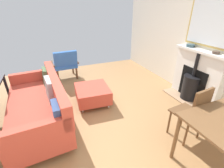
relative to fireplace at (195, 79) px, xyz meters
The scene contains 10 objects.
ground_plane 2.41m from the fireplace, ahead, with size 5.05×5.56×0.01m, color olive.
wall_left 0.98m from the fireplace, 119.75° to the right, with size 0.12×5.56×2.77m, color beige.
fireplace is the anchor object (origin of this frame).
mirror_over_mantel 1.16m from the fireplace, behind, with size 0.04×1.11×0.94m.
mantel_bowl_near 0.73m from the fireplace, 91.81° to the right, with size 0.17×0.17×0.06m.
mantel_bowl_far 0.71m from the fireplace, 92.11° to the left, with size 0.13×0.13×0.04m.
sofa 3.16m from the fireplace, ahead, with size 1.00×2.03×0.81m.
ottoman 2.24m from the fireplace, 18.14° to the right, with size 0.73×0.78×0.37m.
armchair_accent 3.27m from the fireplace, 41.73° to the right, with size 0.71×0.64×0.85m.
dining_chair_near_fireplace 1.38m from the fireplace, 41.01° to the left, with size 0.44×0.44×0.92m.
Camera 1 is at (0.52, 2.53, 1.91)m, focal length 25.50 mm.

